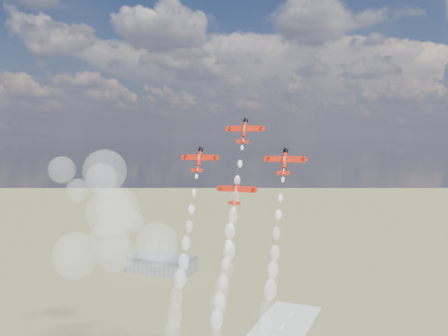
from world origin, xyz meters
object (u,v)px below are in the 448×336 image
plane_lead (244,130)px  plane_right (284,161)px  hangar (162,264)px  plane_left (199,159)px  plane_slot (236,191)px

plane_lead → plane_right: 18.89m
hangar → plane_lead: plane_lead is taller
plane_left → plane_slot: plane_left is taller
plane_lead → plane_left: (-15.48, -3.87, -10.12)m
plane_lead → plane_slot: plane_lead is taller
hangar → plane_slot: plane_slot is taller
plane_lead → plane_left: size_ratio=1.00×
plane_lead → plane_left: plane_lead is taller
hangar → plane_slot: (135.56, -181.64, 84.99)m
plane_left → plane_slot: size_ratio=1.00×
hangar → plane_right: plane_right is taller
plane_right → plane_slot: plane_right is taller
plane_slot → plane_lead: bearing=90.0°
plane_slot → hangar: bearing=126.7°
plane_slot → plane_right: bearing=14.0°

